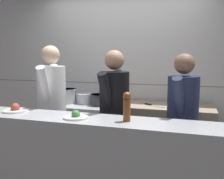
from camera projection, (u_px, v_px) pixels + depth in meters
name	position (u px, v px, depth m)	size (l,w,h in m)	color
wall_back_tiled	(122.00, 74.00, 4.05)	(8.00, 0.06, 2.60)	white
oven_range	(85.00, 132.00, 3.92)	(0.88, 0.71, 0.87)	#232326
prep_counter	(163.00, 139.00, 3.57)	(1.31, 0.65, 0.92)	gray
pass_counter	(99.00, 170.00, 2.50)	(3.00, 0.45, 0.99)	#B7BABF
stock_pot	(67.00, 96.00, 3.93)	(0.28, 0.28, 0.22)	#B7BABF
sauce_pot	(86.00, 98.00, 3.90)	(0.28, 0.28, 0.15)	#B7BABF
braising_pot	(100.00, 99.00, 3.75)	(0.28, 0.28, 0.16)	#2D2D33
chefs_knife	(153.00, 105.00, 3.47)	(0.31, 0.19, 0.02)	#B7BABF
plated_dish_main	(15.00, 109.00, 2.77)	(0.27, 0.27, 0.09)	white
plated_dish_appetiser	(76.00, 116.00, 2.47)	(0.23, 0.23, 0.08)	white
pepper_mill	(127.00, 106.00, 2.34)	(0.07, 0.07, 0.27)	brown
chef_head_cook	(52.00, 107.00, 3.22)	(0.40, 0.75, 1.70)	black
chef_sous	(114.00, 115.00, 2.96)	(0.37, 0.72, 1.64)	black
chef_line	(182.00, 121.00, 2.77)	(0.37, 0.70, 1.60)	black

